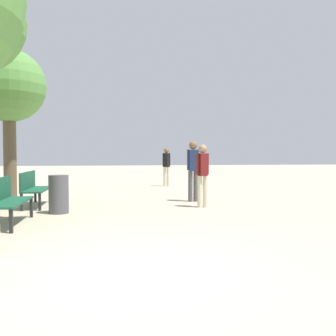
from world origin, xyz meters
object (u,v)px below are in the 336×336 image
pedestrian_near (193,167)px  trash_bin (59,194)px  bench_row_1 (5,198)px  bench_row_2 (33,186)px  tree_row_2 (9,88)px  pedestrian_far (166,164)px  pedestrian_mid (203,171)px

pedestrian_near → trash_bin: size_ratio=1.97×
bench_row_1 → bench_row_2: (0.00, 2.64, 0.00)m
bench_row_1 → tree_row_2: tree_row_2 is taller
bench_row_2 → trash_bin: bearing=-57.6°
pedestrian_far → trash_bin: pedestrian_far is taller
pedestrian_far → trash_bin: bearing=-117.6°
bench_row_1 → trash_bin: bearing=57.7°
bench_row_1 → pedestrian_mid: bearing=21.8°
bench_row_2 → trash_bin: (0.83, -1.32, -0.09)m
pedestrian_near → trash_bin: pedestrian_near is taller
tree_row_2 → trash_bin: tree_row_2 is taller
bench_row_1 → pedestrian_far: size_ratio=1.06×
pedestrian_far → tree_row_2: bearing=-144.9°
pedestrian_near → pedestrian_mid: size_ratio=1.08×
bench_row_1 → pedestrian_mid: 4.76m
bench_row_1 → pedestrian_mid: pedestrian_mid is taller
bench_row_2 → pedestrian_mid: bearing=-11.2°
bench_row_2 → tree_row_2: 3.47m
bench_row_2 → tree_row_2: tree_row_2 is taller
pedestrian_near → pedestrian_mid: (-0.01, -1.21, -0.07)m
pedestrian_mid → trash_bin: bearing=-172.9°
pedestrian_near → pedestrian_far: (-0.03, 5.14, -0.06)m
bench_row_1 → bench_row_2: 2.64m
pedestrian_mid → pedestrian_far: 6.35m
pedestrian_near → pedestrian_far: 5.14m
bench_row_1 → tree_row_2: bearing=103.1°
bench_row_1 → pedestrian_far: (4.38, 8.11, 0.41)m
tree_row_2 → pedestrian_near: (5.42, -1.35, -2.38)m
bench_row_1 → pedestrian_near: (4.42, 2.98, 0.48)m
bench_row_2 → tree_row_2: (-1.01, 1.69, 2.86)m
tree_row_2 → pedestrian_mid: tree_row_2 is taller
pedestrian_far → trash_bin: 7.67m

